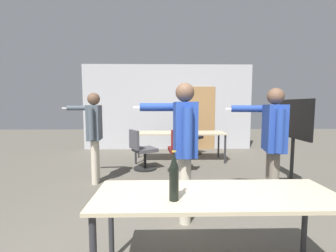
{
  "coord_description": "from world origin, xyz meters",
  "views": [
    {
      "loc": [
        -0.14,
        -1.5,
        1.44
      ],
      "look_at": [
        -0.07,
        2.23,
        1.1
      ],
      "focal_mm": 24.0,
      "sensor_mm": 36.0,
      "label": 1
    }
  ],
  "objects_px": {
    "person_far_watching": "(273,137)",
    "beer_bottle": "(174,177)",
    "tv_screen": "(293,133)",
    "office_chair_far_left": "(191,138)",
    "office_chair_mid_tucked": "(142,151)",
    "person_center_tall": "(183,139)",
    "office_chair_far_right": "(180,152)",
    "person_left_plaid": "(94,128)"
  },
  "relations": [
    {
      "from": "person_far_watching",
      "to": "person_center_tall",
      "type": "distance_m",
      "value": 1.3
    },
    {
      "from": "person_far_watching",
      "to": "tv_screen",
      "type": "bearing_deg",
      "value": -30.09
    },
    {
      "from": "person_far_watching",
      "to": "beer_bottle",
      "type": "distance_m",
      "value": 2.04
    },
    {
      "from": "tv_screen",
      "to": "office_chair_far_left",
      "type": "xyz_separation_m",
      "value": [
        -1.52,
        2.71,
        -0.49
      ]
    },
    {
      "from": "office_chair_far_left",
      "to": "office_chair_far_right",
      "type": "height_order",
      "value": "office_chair_far_left"
    },
    {
      "from": "person_center_tall",
      "to": "office_chair_mid_tucked",
      "type": "distance_m",
      "value": 2.43
    },
    {
      "from": "person_left_plaid",
      "to": "office_chair_mid_tucked",
      "type": "bearing_deg",
      "value": -47.4
    },
    {
      "from": "person_center_tall",
      "to": "office_chair_mid_tucked",
      "type": "height_order",
      "value": "person_center_tall"
    },
    {
      "from": "person_left_plaid",
      "to": "office_chair_mid_tucked",
      "type": "height_order",
      "value": "person_left_plaid"
    },
    {
      "from": "office_chair_mid_tucked",
      "to": "beer_bottle",
      "type": "bearing_deg",
      "value": -20.58
    },
    {
      "from": "person_far_watching",
      "to": "office_chair_far_right",
      "type": "xyz_separation_m",
      "value": [
        -1.15,
        1.73,
        -0.57
      ]
    },
    {
      "from": "office_chair_far_right",
      "to": "beer_bottle",
      "type": "bearing_deg",
      "value": -100.96
    },
    {
      "from": "person_far_watching",
      "to": "office_chair_far_left",
      "type": "xyz_separation_m",
      "value": [
        -0.69,
        3.62,
        -0.56
      ]
    },
    {
      "from": "person_center_tall",
      "to": "person_far_watching",
      "type": "bearing_deg",
      "value": -78.11
    },
    {
      "from": "office_chair_mid_tucked",
      "to": "beer_bottle",
      "type": "height_order",
      "value": "beer_bottle"
    },
    {
      "from": "person_center_tall",
      "to": "person_left_plaid",
      "type": "height_order",
      "value": "person_center_tall"
    },
    {
      "from": "person_center_tall",
      "to": "person_left_plaid",
      "type": "relative_size",
      "value": 1.03
    },
    {
      "from": "person_far_watching",
      "to": "person_left_plaid",
      "type": "distance_m",
      "value": 2.99
    },
    {
      "from": "office_chair_mid_tucked",
      "to": "tv_screen",
      "type": "bearing_deg",
      "value": 40.17
    },
    {
      "from": "office_chair_far_left",
      "to": "office_chair_mid_tucked",
      "type": "distance_m",
      "value": 2.14
    },
    {
      "from": "office_chair_far_left",
      "to": "person_far_watching",
      "type": "bearing_deg",
      "value": 53.8
    },
    {
      "from": "office_chair_far_left",
      "to": "beer_bottle",
      "type": "xyz_separation_m",
      "value": [
        -0.74,
        -5.06,
        0.46
      ]
    },
    {
      "from": "person_left_plaid",
      "to": "beer_bottle",
      "type": "bearing_deg",
      "value": -155.96
    },
    {
      "from": "person_far_watching",
      "to": "person_center_tall",
      "type": "bearing_deg",
      "value": 115.79
    },
    {
      "from": "tv_screen",
      "to": "beer_bottle",
      "type": "bearing_deg",
      "value": -43.9
    },
    {
      "from": "office_chair_far_right",
      "to": "person_left_plaid",
      "type": "bearing_deg",
      "value": -164.07
    },
    {
      "from": "office_chair_far_right",
      "to": "beer_bottle",
      "type": "relative_size",
      "value": 2.53
    },
    {
      "from": "person_far_watching",
      "to": "beer_bottle",
      "type": "relative_size",
      "value": 4.53
    },
    {
      "from": "person_center_tall",
      "to": "person_left_plaid",
      "type": "bearing_deg",
      "value": 46.14
    },
    {
      "from": "person_left_plaid",
      "to": "office_chair_far_right",
      "type": "distance_m",
      "value": 1.86
    },
    {
      "from": "tv_screen",
      "to": "person_center_tall",
      "type": "bearing_deg",
      "value": -59.88
    },
    {
      "from": "tv_screen",
      "to": "office_chair_far_left",
      "type": "height_order",
      "value": "tv_screen"
    },
    {
      "from": "office_chair_far_left",
      "to": "office_chair_far_right",
      "type": "bearing_deg",
      "value": 29.23
    },
    {
      "from": "office_chair_mid_tucked",
      "to": "person_left_plaid",
      "type": "bearing_deg",
      "value": -73.21
    },
    {
      "from": "tv_screen",
      "to": "person_far_watching",
      "type": "bearing_deg",
      "value": -42.29
    },
    {
      "from": "office_chair_far_right",
      "to": "office_chair_far_left",
      "type": "bearing_deg",
      "value": 70.42
    },
    {
      "from": "office_chair_far_right",
      "to": "office_chair_mid_tucked",
      "type": "xyz_separation_m",
      "value": [
        -0.85,
        0.19,
        -0.02
      ]
    },
    {
      "from": "person_center_tall",
      "to": "office_chair_far_left",
      "type": "bearing_deg",
      "value": -10.0
    },
    {
      "from": "tv_screen",
      "to": "office_chair_far_left",
      "type": "distance_m",
      "value": 3.15
    },
    {
      "from": "tv_screen",
      "to": "office_chair_mid_tucked",
      "type": "height_order",
      "value": "tv_screen"
    },
    {
      "from": "tv_screen",
      "to": "person_center_tall",
      "type": "relative_size",
      "value": 0.9
    },
    {
      "from": "person_far_watching",
      "to": "person_center_tall",
      "type": "xyz_separation_m",
      "value": [
        -1.27,
        -0.31,
        0.02
      ]
    }
  ]
}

